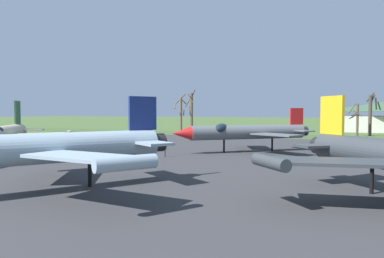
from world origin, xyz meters
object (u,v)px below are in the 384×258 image
(jet_fighter_front_left, at_px, (23,149))
(visitor_building, at_px, (383,117))
(jet_fighter_rear_left, at_px, (1,134))
(info_placard_front_right, at_px, (165,151))
(jet_fighter_front_right, at_px, (245,132))

(jet_fighter_front_left, height_order, visitor_building, visitor_building)
(jet_fighter_rear_left, height_order, visitor_building, visitor_building)
(jet_fighter_rear_left, relative_size, visitor_building, 0.73)
(info_placard_front_right, bearing_deg, jet_fighter_front_right, 54.21)
(jet_fighter_front_right, xyz_separation_m, info_placard_front_right, (-5.70, -7.90, -1.66))
(jet_fighter_front_left, bearing_deg, visitor_building, 75.74)
(jet_fighter_front_right, distance_m, info_placard_front_right, 9.88)
(jet_fighter_front_right, height_order, visitor_building, visitor_building)
(jet_fighter_front_left, relative_size, info_placard_front_right, 16.36)
(jet_fighter_front_left, height_order, jet_fighter_front_right, jet_fighter_front_left)
(jet_fighter_front_right, xyz_separation_m, jet_fighter_rear_left, (-20.25, -14.96, 0.06))
(jet_fighter_front_right, xyz_separation_m, visitor_building, (15.74, 54.53, 1.08))
(jet_fighter_rear_left, bearing_deg, jet_fighter_front_left, -32.98)
(jet_fighter_front_right, relative_size, jet_fighter_rear_left, 0.93)
(jet_fighter_front_left, distance_m, jet_fighter_rear_left, 18.75)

